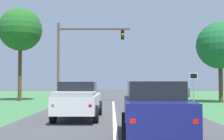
{
  "coord_description": "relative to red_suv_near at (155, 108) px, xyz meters",
  "views": [
    {
      "loc": [
        -0.12,
        -4.75,
        1.84
      ],
      "look_at": [
        -0.19,
        16.62,
        2.74
      ],
      "focal_mm": 46.74,
      "sensor_mm": 36.0,
      "label": 1
    }
  ],
  "objects": [
    {
      "name": "extra_tree_1",
      "position": [
        -10.53,
        19.35,
        6.08
      ],
      "size": [
        4.26,
        4.26,
        9.24
      ],
      "color": "#4C351E",
      "rests_on": "ground_plane"
    },
    {
      "name": "red_suv_near",
      "position": [
        0.0,
        0.0,
        0.0
      ],
      "size": [
        2.23,
        4.57,
        1.87
      ],
      "color": "navy",
      "rests_on": "ground_plane"
    },
    {
      "name": "keep_moving_sign",
      "position": [
        4.79,
        12.42,
        0.71
      ],
      "size": [
        0.6,
        0.09,
        2.66
      ],
      "color": "gray",
      "rests_on": "ground_plane"
    },
    {
      "name": "ground_plane",
      "position": [
        -1.25,
        7.72,
        -0.99
      ],
      "size": [
        120.0,
        120.0,
        0.0
      ],
      "primitive_type": "plane",
      "color": "#424244"
    },
    {
      "name": "oak_tree_right",
      "position": [
        8.5,
        16.88,
        4.21
      ],
      "size": [
        4.3,
        4.3,
        7.36
      ],
      "color": "#4C351E",
      "rests_on": "ground_plane"
    },
    {
      "name": "pickup_truck_lead",
      "position": [
        -3.05,
        5.14,
        -0.04
      ],
      "size": [
        2.21,
        5.11,
        1.86
      ],
      "color": "silver",
      "rests_on": "ground_plane"
    },
    {
      "name": "traffic_light",
      "position": [
        -4.74,
        18.38,
        3.98
      ],
      "size": [
        7.0,
        0.4,
        7.57
      ],
      "color": "brown",
      "rests_on": "ground_plane"
    },
    {
      "name": "crossing_suv_far",
      "position": [
        4.16,
        20.14,
        -0.03
      ],
      "size": [
        4.47,
        2.12,
        1.83
      ],
      "color": "silver",
      "rests_on": "ground_plane"
    }
  ]
}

